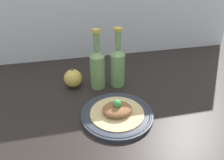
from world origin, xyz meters
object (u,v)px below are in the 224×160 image
object	(u,v)px
cider_bottle_left	(98,67)
cider_bottle_right	(118,65)
plated_food	(117,110)
apple	(73,78)
plate	(117,114)

from	to	relation	value
cider_bottle_left	cider_bottle_right	xyz separation A→B (cm)	(9.22, 0.00, 0.00)
plated_food	apple	bearing A→B (deg)	120.29
plate	cider_bottle_left	distance (cm)	24.96
plate	apple	world-z (taller)	apple
cider_bottle_left	apple	world-z (taller)	cider_bottle_left
apple	plate	bearing A→B (deg)	-59.71
plated_food	cider_bottle_left	bearing A→B (deg)	98.93
plate	apple	bearing A→B (deg)	120.29
cider_bottle_left	plate	bearing A→B (deg)	-81.07
cider_bottle_left	apple	distance (cm)	13.33
plated_food	apple	world-z (taller)	apple
plate	cider_bottle_right	world-z (taller)	cider_bottle_right
plate	plated_food	size ratio (longest dim) A/B	1.34
cider_bottle_right	apple	xyz separation A→B (cm)	(-20.65, 2.91, -6.23)
plate	plated_food	xyz separation A→B (cm)	(0.00, -0.00, 2.17)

